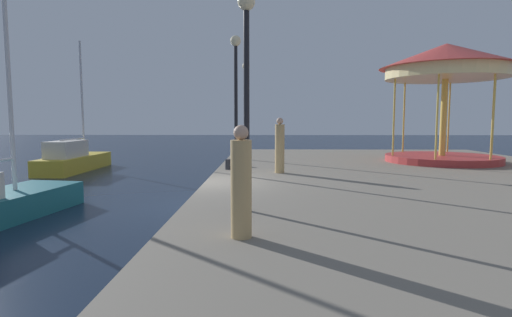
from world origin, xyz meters
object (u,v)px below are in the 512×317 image
(sailboat_yellow, at_px, (73,159))
(person_near_carousel, at_px, (280,147))
(lamp_post_near_edge, at_px, (246,64))
(lamp_post_mid_promenade, at_px, (236,82))
(bollard_south, at_px, (237,161))
(lamp_post_far_end, at_px, (246,94))
(carousel, at_px, (446,74))
(bollard_north, at_px, (228,164))
(person_far_corner, at_px, (241,185))

(sailboat_yellow, bearing_deg, person_near_carousel, -31.38)
(lamp_post_near_edge, bearing_deg, lamp_post_mid_promenade, 96.23)
(sailboat_yellow, relative_size, person_near_carousel, 3.53)
(bollard_south, bearing_deg, sailboat_yellow, 154.77)
(lamp_post_far_end, bearing_deg, lamp_post_near_edge, -87.45)
(carousel, relative_size, person_near_carousel, 2.89)
(sailboat_yellow, distance_m, bollard_north, 10.33)
(lamp_post_far_end, relative_size, person_near_carousel, 2.32)
(sailboat_yellow, xyz_separation_m, bollard_south, (8.95, -4.22, 0.37))
(lamp_post_mid_promenade, height_order, lamp_post_far_end, lamp_post_mid_promenade)
(bollard_south, bearing_deg, person_near_carousel, -53.27)
(sailboat_yellow, relative_size, lamp_post_mid_promenade, 1.48)
(lamp_post_mid_promenade, bearing_deg, person_near_carousel, 23.09)
(lamp_post_far_end, bearing_deg, sailboat_yellow, 169.49)
(lamp_post_near_edge, bearing_deg, carousel, 49.76)
(person_far_corner, xyz_separation_m, person_near_carousel, (0.94, 8.00, 0.08))
(carousel, relative_size, person_far_corner, 3.15)
(sailboat_yellow, xyz_separation_m, carousel, (18.16, -2.58, 4.11))
(lamp_post_mid_promenade, xyz_separation_m, person_far_corner, (0.58, -7.35, -2.33))
(lamp_post_near_edge, xyz_separation_m, bollard_south, (-0.77, 8.35, -2.83))
(lamp_post_mid_promenade, distance_m, lamp_post_far_end, 5.43)
(lamp_post_mid_promenade, bearing_deg, person_far_corner, -85.45)
(lamp_post_far_end, relative_size, bollard_north, 11.51)
(lamp_post_near_edge, distance_m, person_near_carousel, 6.49)
(carousel, distance_m, bollard_south, 10.08)
(bollard_north, height_order, bollard_south, same)
(person_near_carousel, bearing_deg, bollard_south, 126.73)
(person_far_corner, relative_size, person_near_carousel, 0.92)
(carousel, bearing_deg, lamp_post_near_edge, -130.24)
(lamp_post_mid_promenade, relative_size, bollard_north, 11.81)
(lamp_post_far_end, xyz_separation_m, person_far_corner, (0.48, -12.78, -2.26))
(lamp_post_far_end, bearing_deg, bollard_north, -97.82)
(lamp_post_near_edge, relative_size, bollard_south, 11.11)
(sailboat_yellow, distance_m, bollard_south, 9.90)
(bollard_north, distance_m, person_far_corner, 9.03)
(carousel, relative_size, bollard_south, 14.36)
(carousel, relative_size, lamp_post_far_end, 1.25)
(lamp_post_near_edge, height_order, bollard_south, lamp_post_near_edge)
(bollard_south, height_order, person_near_carousel, person_near_carousel)
(carousel, relative_size, bollard_north, 14.36)
(sailboat_yellow, distance_m, lamp_post_mid_promenade, 12.06)
(sailboat_yellow, relative_size, lamp_post_near_edge, 1.58)
(lamp_post_far_end, xyz_separation_m, person_near_carousel, (1.41, -4.78, -2.18))
(sailboat_yellow, height_order, bollard_north, sailboat_yellow)
(lamp_post_near_edge, distance_m, lamp_post_far_end, 10.87)
(lamp_post_mid_promenade, relative_size, bollard_south, 11.81)
(bollard_north, xyz_separation_m, person_near_carousel, (1.94, -0.95, 0.74))
(lamp_post_far_end, distance_m, person_near_carousel, 5.44)
(lamp_post_near_edge, relative_size, lamp_post_far_end, 0.97)
(lamp_post_far_end, relative_size, bollard_south, 11.51)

